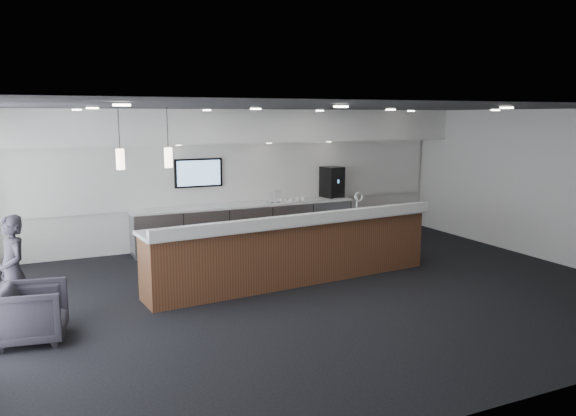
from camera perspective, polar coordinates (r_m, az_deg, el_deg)
name	(u,v)px	position (r m, az deg, el deg)	size (l,w,h in m)	color
ground	(325,291)	(9.40, 3.78, -8.45)	(10.00, 10.00, 0.00)	black
ceiling	(327,107)	(8.95, 3.99, 10.17)	(10.00, 8.00, 0.02)	black
back_wall	(241,177)	(12.68, -4.83, 3.13)	(10.00, 0.02, 3.00)	silver
right_wall	(548,186)	(12.25, 24.90, 2.07)	(0.02, 8.00, 3.00)	silver
soffit_bulkhead	(247,126)	(12.18, -4.17, 8.31)	(10.00, 0.90, 0.70)	silver
alcove_panel	(241,173)	(12.64, -4.79, 3.57)	(9.80, 0.06, 1.40)	silver
back_credenza	(247,225)	(12.50, -4.20, -1.69)	(5.06, 0.66, 0.95)	gray
wall_tv	(198,173)	(12.27, -9.09, 3.54)	(1.05, 0.08, 0.62)	black
pendant_left	(165,157)	(8.87, -12.42, 5.13)	(0.12, 0.12, 0.30)	beige
pendant_right	(118,158)	(8.75, -16.92, 4.89)	(0.12, 0.12, 0.30)	beige
ceiling_can_lights	(327,109)	(8.95, 3.99, 9.97)	(7.00, 5.00, 0.02)	white
service_counter	(294,249)	(9.77, 0.61, -4.23)	(5.38, 1.35, 1.49)	#55291C
coffee_machine	(332,182)	(13.35, 4.49, 2.64)	(0.49, 0.58, 0.73)	black
info_sign_left	(272,197)	(12.49, -1.68, 1.07)	(0.17, 0.02, 0.24)	white
info_sign_right	(278,196)	(12.56, -1.07, 1.19)	(0.20, 0.02, 0.27)	white
armchair	(32,313)	(8.02, -24.56, -9.67)	(0.80, 0.82, 0.75)	black
lounge_guest	(13,272)	(8.51, -26.14, -5.86)	(0.57, 0.37, 1.56)	black
cup_0	(303,198)	(12.84, 1.53, 0.98)	(0.10, 0.10, 0.09)	white
cup_1	(297,199)	(12.78, 0.97, 0.94)	(0.10, 0.10, 0.09)	white
cup_2	(292,199)	(12.72, 0.40, 0.90)	(0.10, 0.10, 0.09)	white
cup_3	(286,200)	(12.66, -0.17, 0.86)	(0.10, 0.10, 0.09)	white
cup_4	(281,200)	(12.60, -0.75, 0.82)	(0.10, 0.10, 0.09)	white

